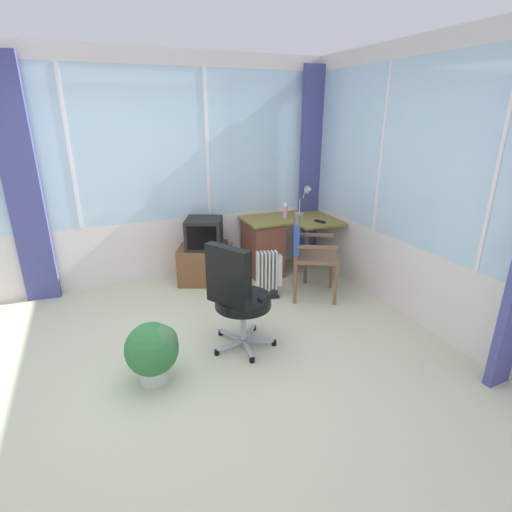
{
  "coord_description": "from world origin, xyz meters",
  "views": [
    {
      "loc": [
        -0.58,
        -2.75,
        2.02
      ],
      "look_at": [
        0.91,
        0.82,
        0.59
      ],
      "focal_mm": 27.56,
      "sensor_mm": 36.0,
      "label": 1
    }
  ],
  "objects_px": {
    "office_chair": "(237,293)",
    "space_heater": "(269,274)",
    "tv_on_stand": "(205,254)",
    "potted_plant": "(153,350)",
    "tv_remote": "(320,221)",
    "spray_bottle": "(285,210)",
    "desk_lamp": "(307,195)",
    "wooden_armchair": "(305,247)",
    "desk": "(266,245)"
  },
  "relations": [
    {
      "from": "desk_lamp",
      "to": "tv_on_stand",
      "type": "xyz_separation_m",
      "value": [
        -1.42,
        -0.04,
        -0.62
      ]
    },
    {
      "from": "desk",
      "to": "office_chair",
      "type": "bearing_deg",
      "value": -122.02
    },
    {
      "from": "desk",
      "to": "potted_plant",
      "type": "bearing_deg",
      "value": -135.06
    },
    {
      "from": "tv_remote",
      "to": "spray_bottle",
      "type": "relative_size",
      "value": 0.69
    },
    {
      "from": "wooden_armchair",
      "to": "potted_plant",
      "type": "bearing_deg",
      "value": -153.42
    },
    {
      "from": "spray_bottle",
      "to": "wooden_armchair",
      "type": "xyz_separation_m",
      "value": [
        -0.14,
        -0.78,
        -0.24
      ]
    },
    {
      "from": "spray_bottle",
      "to": "potted_plant",
      "type": "xyz_separation_m",
      "value": [
        -1.98,
        -1.7,
        -0.54
      ]
    },
    {
      "from": "office_chair",
      "to": "space_heater",
      "type": "distance_m",
      "value": 1.15
    },
    {
      "from": "tv_on_stand",
      "to": "tv_remote",
      "type": "bearing_deg",
      "value": -15.35
    },
    {
      "from": "desk_lamp",
      "to": "tv_on_stand",
      "type": "height_order",
      "value": "desk_lamp"
    },
    {
      "from": "desk",
      "to": "spray_bottle",
      "type": "distance_m",
      "value": 0.51
    },
    {
      "from": "spray_bottle",
      "to": "office_chair",
      "type": "bearing_deg",
      "value": -128.62
    },
    {
      "from": "office_chair",
      "to": "potted_plant",
      "type": "height_order",
      "value": "office_chair"
    },
    {
      "from": "tv_on_stand",
      "to": "space_heater",
      "type": "height_order",
      "value": "tv_on_stand"
    },
    {
      "from": "wooden_armchair",
      "to": "office_chair",
      "type": "bearing_deg",
      "value": -145.37
    },
    {
      "from": "office_chair",
      "to": "desk",
      "type": "bearing_deg",
      "value": 57.98
    },
    {
      "from": "wooden_armchair",
      "to": "desk",
      "type": "bearing_deg",
      "value": 98.58
    },
    {
      "from": "desk_lamp",
      "to": "office_chair",
      "type": "bearing_deg",
      "value": -134.56
    },
    {
      "from": "spray_bottle",
      "to": "desk",
      "type": "bearing_deg",
      "value": 176.66
    },
    {
      "from": "desk_lamp",
      "to": "potted_plant",
      "type": "height_order",
      "value": "desk_lamp"
    },
    {
      "from": "spray_bottle",
      "to": "tv_on_stand",
      "type": "relative_size",
      "value": 0.26
    },
    {
      "from": "tv_remote",
      "to": "wooden_armchair",
      "type": "xyz_separation_m",
      "value": [
        -0.44,
        -0.43,
        -0.14
      ]
    },
    {
      "from": "spray_bottle",
      "to": "wooden_armchair",
      "type": "distance_m",
      "value": 0.83
    },
    {
      "from": "office_chair",
      "to": "space_heater",
      "type": "xyz_separation_m",
      "value": [
        0.7,
        0.87,
        -0.28
      ]
    },
    {
      "from": "tv_on_stand",
      "to": "wooden_armchair",
      "type": "bearing_deg",
      "value": -40.74
    },
    {
      "from": "wooden_armchair",
      "to": "tv_on_stand",
      "type": "distance_m",
      "value": 1.26
    },
    {
      "from": "spray_bottle",
      "to": "space_heater",
      "type": "distance_m",
      "value": 1.01
    },
    {
      "from": "desk",
      "to": "desk_lamp",
      "type": "relative_size",
      "value": 2.87
    },
    {
      "from": "office_chair",
      "to": "desk_lamp",
      "type": "bearing_deg",
      "value": 45.44
    },
    {
      "from": "tv_remote",
      "to": "tv_on_stand",
      "type": "bearing_deg",
      "value": 146.36
    },
    {
      "from": "tv_remote",
      "to": "tv_on_stand",
      "type": "height_order",
      "value": "tv_on_stand"
    },
    {
      "from": "desk_lamp",
      "to": "office_chair",
      "type": "relative_size",
      "value": 0.39
    },
    {
      "from": "desk",
      "to": "tv_on_stand",
      "type": "height_order",
      "value": "tv_on_stand"
    },
    {
      "from": "desk_lamp",
      "to": "office_chair",
      "type": "xyz_separation_m",
      "value": [
        -1.57,
        -1.6,
        -0.42
      ]
    },
    {
      "from": "desk",
      "to": "tv_on_stand",
      "type": "distance_m",
      "value": 0.82
    },
    {
      "from": "desk_lamp",
      "to": "tv_on_stand",
      "type": "bearing_deg",
      "value": -178.41
    },
    {
      "from": "tv_remote",
      "to": "tv_on_stand",
      "type": "relative_size",
      "value": 0.18
    },
    {
      "from": "desk_lamp",
      "to": "tv_remote",
      "type": "bearing_deg",
      "value": -95.67
    },
    {
      "from": "desk",
      "to": "tv_remote",
      "type": "distance_m",
      "value": 0.76
    },
    {
      "from": "space_heater",
      "to": "spray_bottle",
      "type": "bearing_deg",
      "value": 51.76
    },
    {
      "from": "desk_lamp",
      "to": "tv_remote",
      "type": "relative_size",
      "value": 2.61
    },
    {
      "from": "spray_bottle",
      "to": "potted_plant",
      "type": "bearing_deg",
      "value": -139.27
    },
    {
      "from": "tv_on_stand",
      "to": "potted_plant",
      "type": "bearing_deg",
      "value": -117.67
    },
    {
      "from": "wooden_armchair",
      "to": "space_heater",
      "type": "bearing_deg",
      "value": 162.75
    },
    {
      "from": "spray_bottle",
      "to": "potted_plant",
      "type": "distance_m",
      "value": 2.67
    },
    {
      "from": "desk_lamp",
      "to": "spray_bottle",
      "type": "distance_m",
      "value": 0.39
    },
    {
      "from": "tv_on_stand",
      "to": "potted_plant",
      "type": "xyz_separation_m",
      "value": [
        -0.91,
        -1.73,
        -0.08
      ]
    },
    {
      "from": "desk",
      "to": "tv_on_stand",
      "type": "relative_size",
      "value": 1.38
    },
    {
      "from": "tv_remote",
      "to": "potted_plant",
      "type": "bearing_deg",
      "value": -167.72
    },
    {
      "from": "office_chair",
      "to": "tv_on_stand",
      "type": "distance_m",
      "value": 1.58
    }
  ]
}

